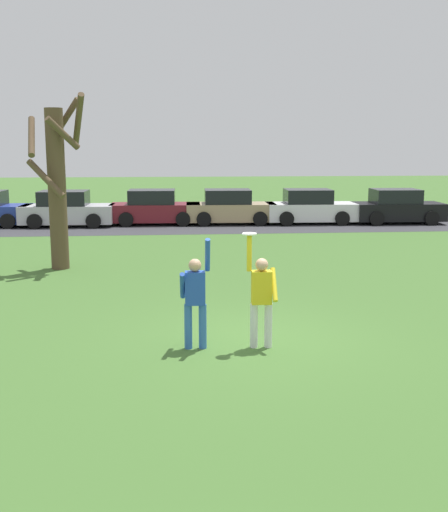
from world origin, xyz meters
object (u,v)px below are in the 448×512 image
object	(u,v)px
person_catcher	(261,295)
bare_tree_tall	(57,181)
parked_car_maroon	(155,208)
frisbee_disc	(249,234)
person_defender	(195,296)
parked_car_silver	(67,210)
parked_car_tan	(230,208)
parked_car_black	(397,208)
parked_car_white	(310,208)

from	to	relation	value
person_catcher	bare_tree_tall	xyz separation A→B (m)	(-4.85, 7.78, 1.61)
parked_car_maroon	person_catcher	bearing A→B (deg)	-80.97
frisbee_disc	bare_tree_tall	distance (m)	9.06
person_defender	bare_tree_tall	bearing A→B (deg)	117.54
parked_car_silver	parked_car_maroon	bearing A→B (deg)	6.63
frisbee_disc	parked_car_tan	bearing A→B (deg)	85.44
parked_car_tan	parked_car_black	distance (m)	7.83
frisbee_disc	bare_tree_tall	xyz separation A→B (m)	(-4.63, 7.77, 0.50)
person_defender	parked_car_black	bearing A→B (deg)	61.72
person_catcher	person_defender	distance (m)	1.19
bare_tree_tall	parked_car_tan	bearing A→B (deg)	59.03
parked_car_silver	bare_tree_tall	world-z (taller)	bare_tree_tall
frisbee_disc	person_defender	bearing A→B (deg)	177.83
frisbee_disc	parked_car_silver	xyz separation A→B (m)	(-5.98, 17.69, -1.37)
parked_car_white	parked_car_black	world-z (taller)	same
person_catcher	parked_car_black	size ratio (longest dim) A/B	0.50
person_defender	parked_car_maroon	bearing A→B (deg)	95.64
person_defender	parked_car_maroon	distance (m)	18.01
frisbee_disc	parked_car_black	distance (m)	19.75
parked_car_tan	parked_car_black	world-z (taller)	same
parked_car_silver	bare_tree_tall	size ratio (longest dim) A/B	0.82
person_defender	parked_car_maroon	world-z (taller)	person_defender
parked_car_black	parked_car_silver	bearing A→B (deg)	-179.23
person_defender	person_catcher	bearing A→B (deg)	0.00
frisbee_disc	parked_car_white	distance (m)	18.45
frisbee_disc	parked_car_white	world-z (taller)	frisbee_disc
bare_tree_tall	parked_car_white	bearing A→B (deg)	45.32
person_catcher	parked_car_white	xyz separation A→B (m)	(4.93, 17.67, -0.25)
parked_car_maroon	parked_car_white	size ratio (longest dim) A/B	1.00
person_defender	parked_car_silver	xyz separation A→B (m)	(-5.02, 17.65, -0.25)
parked_car_silver	parked_car_maroon	size ratio (longest dim) A/B	1.00
bare_tree_tall	frisbee_disc	bearing A→B (deg)	-59.20
parked_car_silver	parked_car_maroon	world-z (taller)	same
person_catcher	person_defender	xyz separation A→B (m)	(-1.19, 0.04, -0.00)
person_defender	bare_tree_tall	size ratio (longest dim) A/B	0.40
parked_car_silver	parked_car_tan	size ratio (longest dim) A/B	1.00
person_catcher	parked_car_white	world-z (taller)	person_catcher
parked_car_silver	parked_car_black	xyz separation A→B (m)	(15.23, -0.28, 0.00)
frisbee_disc	parked_car_white	bearing A→B (deg)	73.73
parked_car_maroon	parked_car_white	world-z (taller)	same
person_catcher	parked_car_maroon	world-z (taller)	person_catcher
person_catcher	parked_car_tan	world-z (taller)	person_catcher
parked_car_white	bare_tree_tall	xyz separation A→B (m)	(-9.78, -9.89, 1.87)
person_catcher	bare_tree_tall	distance (m)	9.31
frisbee_disc	bare_tree_tall	world-z (taller)	bare_tree_tall
parked_car_maroon	parked_car_silver	bearing A→B (deg)	-173.37
parked_car_black	parked_car_maroon	bearing A→B (deg)	178.73
frisbee_disc	parked_car_black	bearing A→B (deg)	62.03
parked_car_tan	frisbee_disc	bearing A→B (deg)	-92.74
person_defender	frisbee_disc	distance (m)	1.47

